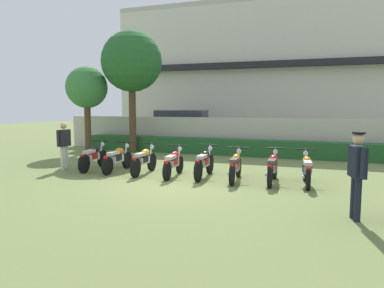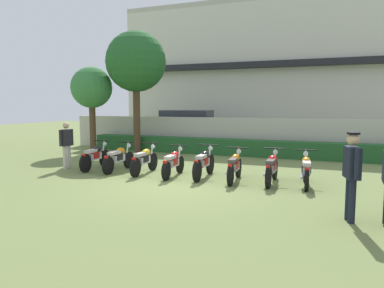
{
  "view_description": "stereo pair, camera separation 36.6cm",
  "coord_description": "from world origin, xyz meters",
  "px_view_note": "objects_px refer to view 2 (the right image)",
  "views": [
    {
      "loc": [
        3.94,
        -9.35,
        2.23
      ],
      "look_at": [
        0.0,
        1.42,
        0.99
      ],
      "focal_mm": 34.64,
      "sensor_mm": 36.0,
      "label": 1
    },
    {
      "loc": [
        4.29,
        -9.22,
        2.23
      ],
      "look_at": [
        0.0,
        1.42,
        0.99
      ],
      "focal_mm": 34.64,
      "sensor_mm": 36.0,
      "label": 2
    }
  ],
  "objects_px": {
    "motorcycle_in_row_3": "(173,163)",
    "inspector_person": "(66,142)",
    "motorcycle_in_row_0": "(95,156)",
    "officer_0": "(352,169)",
    "motorcycle_in_row_7": "(306,170)",
    "tree_near_inspector": "(92,89)",
    "motorcycle_in_row_5": "(235,166)",
    "tree_far_side": "(136,62)",
    "motorcycle_in_row_2": "(144,160)",
    "motorcycle_in_row_6": "(272,168)",
    "motorcycle_in_row_1": "(119,158)",
    "parked_car": "(189,127)",
    "motorcycle_in_row_4": "(204,163)"
  },
  "relations": [
    {
      "from": "inspector_person",
      "to": "motorcycle_in_row_4",
      "type": "bearing_deg",
      "value": 3.11
    },
    {
      "from": "tree_near_inspector",
      "to": "inspector_person",
      "type": "bearing_deg",
      "value": -64.09
    },
    {
      "from": "tree_far_side",
      "to": "motorcycle_in_row_0",
      "type": "height_order",
      "value": "tree_far_side"
    },
    {
      "from": "motorcycle_in_row_4",
      "to": "motorcycle_in_row_0",
      "type": "bearing_deg",
      "value": 87.97
    },
    {
      "from": "tree_near_inspector",
      "to": "motorcycle_in_row_6",
      "type": "relative_size",
      "value": 2.11
    },
    {
      "from": "tree_far_side",
      "to": "parked_car",
      "type": "bearing_deg",
      "value": 77.28
    },
    {
      "from": "parked_car",
      "to": "motorcycle_in_row_1",
      "type": "bearing_deg",
      "value": -88.79
    },
    {
      "from": "motorcycle_in_row_0",
      "to": "motorcycle_in_row_7",
      "type": "xyz_separation_m",
      "value": [
        6.92,
        -0.0,
        -0.0
      ]
    },
    {
      "from": "motorcycle_in_row_0",
      "to": "motorcycle_in_row_1",
      "type": "relative_size",
      "value": 0.99
    },
    {
      "from": "motorcycle_in_row_7",
      "to": "inspector_person",
      "type": "distance_m",
      "value": 7.95
    },
    {
      "from": "motorcycle_in_row_6",
      "to": "parked_car",
      "type": "bearing_deg",
      "value": 33.17
    },
    {
      "from": "motorcycle_in_row_1",
      "to": "motorcycle_in_row_2",
      "type": "xyz_separation_m",
      "value": [
        1.01,
        -0.06,
        0.0
      ]
    },
    {
      "from": "motorcycle_in_row_2",
      "to": "motorcycle_in_row_6",
      "type": "bearing_deg",
      "value": -92.91
    },
    {
      "from": "parked_car",
      "to": "motorcycle_in_row_0",
      "type": "bearing_deg",
      "value": -94.86
    },
    {
      "from": "tree_near_inspector",
      "to": "motorcycle_in_row_6",
      "type": "bearing_deg",
      "value": -23.74
    },
    {
      "from": "motorcycle_in_row_3",
      "to": "motorcycle_in_row_6",
      "type": "height_order",
      "value": "motorcycle_in_row_6"
    },
    {
      "from": "motorcycle_in_row_5",
      "to": "tree_near_inspector",
      "type": "bearing_deg",
      "value": 58.29
    },
    {
      "from": "motorcycle_in_row_1",
      "to": "parked_car",
      "type": "bearing_deg",
      "value": 4.9
    },
    {
      "from": "inspector_person",
      "to": "tree_near_inspector",
      "type": "bearing_deg",
      "value": 115.91
    },
    {
      "from": "parked_car",
      "to": "motorcycle_in_row_6",
      "type": "relative_size",
      "value": 2.49
    },
    {
      "from": "tree_far_side",
      "to": "motorcycle_in_row_7",
      "type": "distance_m",
      "value": 9.89
    },
    {
      "from": "tree_far_side",
      "to": "motorcycle_in_row_3",
      "type": "relative_size",
      "value": 3.07
    },
    {
      "from": "motorcycle_in_row_3",
      "to": "officer_0",
      "type": "relative_size",
      "value": 1.06
    },
    {
      "from": "motorcycle_in_row_3",
      "to": "inspector_person",
      "type": "height_order",
      "value": "inspector_person"
    },
    {
      "from": "motorcycle_in_row_2",
      "to": "inspector_person",
      "type": "relative_size",
      "value": 1.15
    },
    {
      "from": "motorcycle_in_row_0",
      "to": "officer_0",
      "type": "distance_m",
      "value": 8.5
    },
    {
      "from": "tree_near_inspector",
      "to": "motorcycle_in_row_5",
      "type": "height_order",
      "value": "tree_near_inspector"
    },
    {
      "from": "tree_near_inspector",
      "to": "motorcycle_in_row_1",
      "type": "bearing_deg",
      "value": -44.72
    },
    {
      "from": "motorcycle_in_row_3",
      "to": "parked_car",
      "type": "bearing_deg",
      "value": 14.66
    },
    {
      "from": "tree_far_side",
      "to": "motorcycle_in_row_5",
      "type": "bearing_deg",
      "value": -38.22
    },
    {
      "from": "motorcycle_in_row_3",
      "to": "officer_0",
      "type": "xyz_separation_m",
      "value": [
        4.97,
        -2.73,
        0.58
      ]
    },
    {
      "from": "parked_car",
      "to": "officer_0",
      "type": "bearing_deg",
      "value": -60.65
    },
    {
      "from": "motorcycle_in_row_2",
      "to": "motorcycle_in_row_1",
      "type": "bearing_deg",
      "value": 83.74
    },
    {
      "from": "parked_car",
      "to": "motorcycle_in_row_1",
      "type": "relative_size",
      "value": 2.49
    },
    {
      "from": "motorcycle_in_row_7",
      "to": "inspector_person",
      "type": "height_order",
      "value": "inspector_person"
    },
    {
      "from": "motorcycle_in_row_3",
      "to": "motorcycle_in_row_5",
      "type": "relative_size",
      "value": 0.99
    },
    {
      "from": "tree_far_side",
      "to": "motorcycle_in_row_5",
      "type": "relative_size",
      "value": 3.03
    },
    {
      "from": "motorcycle_in_row_3",
      "to": "motorcycle_in_row_6",
      "type": "distance_m",
      "value": 3.0
    },
    {
      "from": "tree_near_inspector",
      "to": "motorcycle_in_row_5",
      "type": "bearing_deg",
      "value": -27.0
    },
    {
      "from": "motorcycle_in_row_5",
      "to": "motorcycle_in_row_6",
      "type": "distance_m",
      "value": 1.05
    },
    {
      "from": "motorcycle_in_row_2",
      "to": "motorcycle_in_row_4",
      "type": "height_order",
      "value": "motorcycle_in_row_4"
    },
    {
      "from": "motorcycle_in_row_2",
      "to": "motorcycle_in_row_6",
      "type": "height_order",
      "value": "motorcycle_in_row_6"
    },
    {
      "from": "officer_0",
      "to": "motorcycle_in_row_3",
      "type": "bearing_deg",
      "value": -42.51
    },
    {
      "from": "motorcycle_in_row_2",
      "to": "tree_far_side",
      "type": "bearing_deg",
      "value": 29.69
    },
    {
      "from": "motorcycle_in_row_1",
      "to": "motorcycle_in_row_5",
      "type": "distance_m",
      "value": 4.03
    },
    {
      "from": "motorcycle_in_row_2",
      "to": "inspector_person",
      "type": "bearing_deg",
      "value": 90.51
    },
    {
      "from": "motorcycle_in_row_0",
      "to": "motorcycle_in_row_2",
      "type": "xyz_separation_m",
      "value": [
        1.93,
        -0.04,
        -0.0
      ]
    },
    {
      "from": "parked_car",
      "to": "tree_far_side",
      "type": "bearing_deg",
      "value": -108.24
    },
    {
      "from": "tree_far_side",
      "to": "motorcycle_in_row_6",
      "type": "xyz_separation_m",
      "value": [
        7.04,
        -4.62,
        -3.67
      ]
    },
    {
      "from": "tree_near_inspector",
      "to": "officer_0",
      "type": "distance_m",
      "value": 13.09
    }
  ]
}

